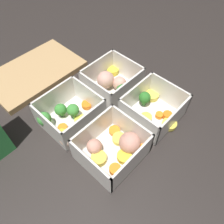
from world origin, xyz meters
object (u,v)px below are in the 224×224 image
at_px(container_near_left, 115,147).
at_px(container_near_right, 153,108).
at_px(container_far_right, 113,83).
at_px(container_far_left, 68,118).

distance_m(container_near_left, container_near_right, 0.15).
bearing_deg(container_far_right, container_near_left, -135.66).
bearing_deg(container_near_left, container_near_right, 2.00).
relative_size(container_near_left, container_far_left, 0.92).
bearing_deg(container_far_right, container_near_right, -88.62).
bearing_deg(container_near_right, container_near_left, -178.00).
xyz_separation_m(container_near_left, container_far_right, (0.15, 0.14, 0.00)).
distance_m(container_near_left, container_far_left, 0.14).
xyz_separation_m(container_near_left, container_near_right, (0.15, 0.01, 0.00)).
xyz_separation_m(container_near_left, container_far_left, (-0.02, 0.14, 0.00)).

